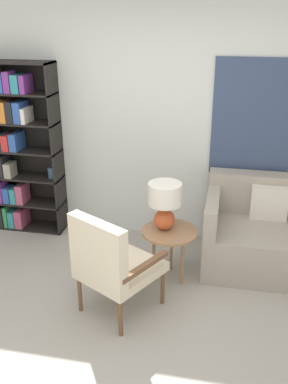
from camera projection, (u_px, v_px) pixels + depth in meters
ground_plane at (110, 358)px, 3.19m from camera, size 14.00×14.00×0.00m
wall_back at (163, 117)px, 4.48m from camera, size 6.40×0.08×2.70m
bookshelf at (17, 147)px, 4.75m from camera, size 0.78×0.30×1.91m
armchair at (111, 261)px, 3.45m from camera, size 0.78×0.81×0.93m
side_table at (170, 236)px, 3.97m from camera, size 0.52×0.52×0.51m
table_lamp at (165, 201)px, 3.87m from camera, size 0.31×0.31×0.45m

